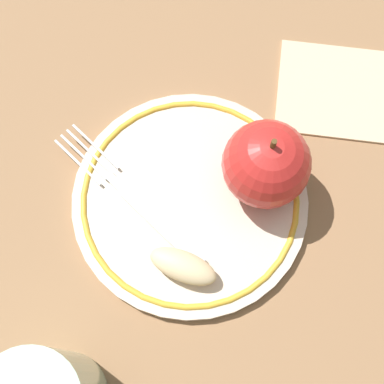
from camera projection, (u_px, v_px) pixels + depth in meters
name	position (u px, v px, depth m)	size (l,w,h in m)	color
ground_plane	(186.00, 217.00, 0.53)	(2.00, 2.00, 0.00)	#956C49
plate	(192.00, 201.00, 0.53)	(0.23, 0.23, 0.01)	beige
apple_red_whole	(266.00, 164.00, 0.49)	(0.08, 0.08, 0.09)	red
apple_slice_front	(183.00, 266.00, 0.49)	(0.06, 0.03, 0.02)	beige
fork	(134.00, 200.00, 0.52)	(0.12, 0.18, 0.00)	silver
napkin_folded	(343.00, 91.00, 0.57)	(0.11, 0.14, 0.01)	beige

